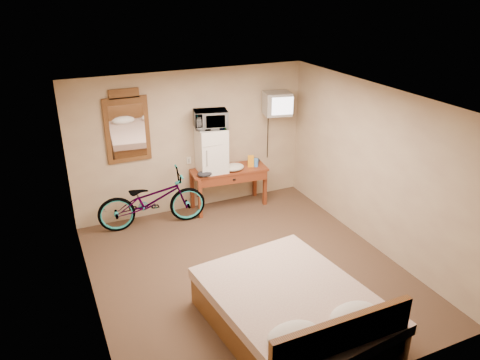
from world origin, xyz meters
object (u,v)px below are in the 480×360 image
at_px(wall_mirror, 127,127).
at_px(crt_television, 277,104).
at_px(mini_fridge, 211,150).
at_px(bicycle, 152,200).
at_px(bed, 295,313).
at_px(desk, 229,175).
at_px(blue_cup, 256,163).
at_px(microwave, 211,119).

bearing_deg(wall_mirror, crt_television, -5.49).
height_order(mini_fridge, bicycle, mini_fridge).
bearing_deg(mini_fridge, bed, -95.14).
distance_m(mini_fridge, bicycle, 1.33).
bearing_deg(wall_mirror, mini_fridge, -9.16).
bearing_deg(desk, bicycle, -176.39).
height_order(desk, blue_cup, blue_cup).
relative_size(crt_television, bicycle, 0.34).
xyz_separation_m(desk, crt_television, (0.94, 0.02, 1.21)).
bearing_deg(crt_television, mini_fridge, 178.56).
bearing_deg(wall_mirror, desk, -9.27).
height_order(mini_fridge, bed, mini_fridge).
xyz_separation_m(crt_television, wall_mirror, (-2.61, 0.25, -0.18)).
relative_size(mini_fridge, wall_mirror, 0.65).
relative_size(crt_television, wall_mirror, 0.50).
distance_m(desk, bicycle, 1.46).
height_order(microwave, crt_television, crt_television).
distance_m(microwave, wall_mirror, 1.38).
height_order(microwave, wall_mirror, wall_mirror).
relative_size(microwave, crt_television, 0.90).
bearing_deg(mini_fridge, microwave, 56.30).
bearing_deg(crt_television, desk, -178.66).
xyz_separation_m(desk, blue_cup, (0.49, -0.08, 0.19)).
xyz_separation_m(desk, mini_fridge, (-0.31, 0.05, 0.51)).
distance_m(microwave, bicycle, 1.67).
bearing_deg(mini_fridge, blue_cup, -9.17).
xyz_separation_m(mini_fridge, crt_television, (1.25, -0.03, 0.69)).
xyz_separation_m(microwave, bed, (-0.31, -3.42, -1.40)).
bearing_deg(bed, mini_fridge, 84.86).
distance_m(mini_fridge, wall_mirror, 1.47).
distance_m(mini_fridge, blue_cup, 0.87).
bearing_deg(blue_cup, wall_mirror, 170.84).
height_order(desk, bicycle, bicycle).
bearing_deg(desk, bed, -100.41).
relative_size(desk, microwave, 2.55).
height_order(crt_television, bed, crt_television).
bearing_deg(mini_fridge, desk, -9.75).
bearing_deg(blue_cup, mini_fridge, 170.83).
bearing_deg(bed, desk, 79.59).
relative_size(desk, bicycle, 0.78).
bearing_deg(mini_fridge, wall_mirror, 170.84).
bearing_deg(bicycle, wall_mirror, 36.87).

